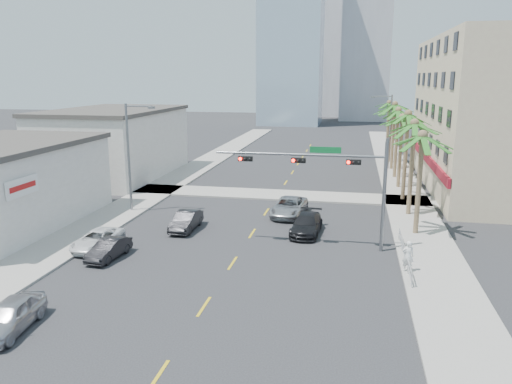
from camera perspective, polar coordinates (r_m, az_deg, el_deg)
ground at (r=27.24m, az=-4.72°, el=-11.11°), size 260.00×260.00×0.00m
sidewalk_right at (r=45.53m, az=17.14°, el=-1.56°), size 4.00×120.00×0.15m
sidewalk_left at (r=49.04m, az=-11.93°, el=-0.22°), size 4.00×120.00×0.15m
sidewalk_cross at (r=47.69m, az=2.43°, el=-0.32°), size 80.00×4.00×0.15m
building_right at (r=56.06m, az=26.93°, el=7.98°), size 15.25×28.00×15.00m
building_left_far at (r=58.69m, az=-15.85°, el=5.23°), size 11.00×18.00×7.20m
tower_far_left at (r=120.48m, az=4.13°, el=19.21°), size 14.00×14.00×48.00m
tower_far_center at (r=149.52m, az=7.57°, el=16.79°), size 16.00×16.00×42.00m
traffic_signal_mast at (r=32.42m, az=8.88°, el=2.13°), size 11.12×0.54×7.20m
palm_tree_0 at (r=36.40m, az=18.50°, el=6.02°), size 4.80×4.80×7.80m
palm_tree_1 at (r=41.50m, az=17.66°, el=7.36°), size 4.80×4.80×8.16m
palm_tree_2 at (r=46.62m, az=17.00°, el=8.41°), size 4.80×4.80×8.52m
palm_tree_3 at (r=51.84m, az=16.39°, el=8.09°), size 4.80×4.80×7.80m
palm_tree_4 at (r=56.98m, az=15.96°, el=8.88°), size 4.80×4.80×8.16m
palm_tree_5 at (r=62.13m, az=15.60°, el=9.54°), size 4.80×4.80×8.52m
palm_tree_6 at (r=67.35m, az=15.24°, el=9.21°), size 4.80×4.80×7.80m
palm_tree_7 at (r=72.51m, az=14.98°, el=9.74°), size 4.80×4.80×8.16m
streetlight_left at (r=42.33m, az=-14.13°, el=4.44°), size 2.55×0.25×9.00m
streetlight_right at (r=62.30m, az=14.89°, el=7.07°), size 2.55×0.25×9.00m
guardrail at (r=31.83m, az=16.65°, el=-6.68°), size 0.08×8.08×1.00m
car_parked_near at (r=25.43m, az=-26.29°, el=-12.57°), size 2.12×4.36×1.43m
car_parked_mid at (r=32.68m, az=-16.48°, el=-6.27°), size 1.60×3.79×1.22m
car_parked_far at (r=34.71m, az=-17.66°, el=-5.20°), size 2.27×4.52×1.23m
car_lane_left at (r=37.37m, az=-8.00°, el=-3.28°), size 1.46×4.18×1.38m
car_lane_center at (r=40.85m, az=3.80°, el=-1.69°), size 2.84×5.44×1.46m
car_lane_right at (r=36.31m, az=5.79°, el=-3.69°), size 2.21×4.91×1.40m
pedestrian at (r=30.19m, az=16.98°, el=-7.01°), size 0.70×0.49×1.83m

